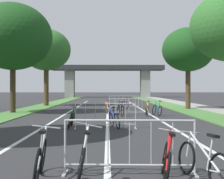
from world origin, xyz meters
name	(u,v)px	position (x,y,z in m)	size (l,w,h in m)	color
grass_verge_left	(46,105)	(-6.06, 29.00, 0.03)	(2.18, 70.89, 0.05)	#477A38
grass_verge_right	(168,105)	(6.06, 29.00, 0.03)	(2.18, 70.89, 0.05)	#477A38
sidewalk_path_right	(190,105)	(8.26, 29.00, 0.04)	(2.22, 70.89, 0.08)	gray
lane_stripe_center	(107,112)	(0.00, 20.51, 0.00)	(0.14, 41.01, 0.01)	silver
lane_stripe_right_lane	(146,112)	(2.73, 20.51, 0.00)	(0.14, 41.01, 0.01)	silver
lane_stripe_left_lane	(69,112)	(-2.73, 20.51, 0.00)	(0.14, 41.01, 0.01)	silver
overpass_bridge	(107,74)	(0.00, 58.59, 4.60)	(21.76, 3.82, 6.20)	#2D2D30
tree_left_maple_mid	(13,37)	(-6.40, 19.39, 5.15)	(5.30, 5.30, 7.42)	#3D2D1E
tree_left_cypress_far	(46,50)	(-5.89, 28.19, 5.37)	(4.69, 4.69, 7.39)	#4C3823
tree_right_oak_near	(188,50)	(6.47, 23.12, 4.77)	(4.15, 4.15, 6.56)	#4C3823
crowd_barrier_nearest	(129,147)	(0.42, 4.34, 0.52)	(2.54, 0.55, 1.05)	#ADADB2
crowd_barrier_second	(105,116)	(-0.08, 11.04, 0.52)	(2.54, 0.54, 1.05)	#ADADB2
crowd_barrier_third	(129,107)	(1.35, 17.75, 0.52)	(2.53, 0.49, 1.05)	#ADADB2
crowd_barrier_fourth	(124,102)	(1.39, 24.46, 0.52)	(2.54, 0.54, 1.05)	#ADADB2
bicycle_silver_0	(40,160)	(-1.18, 3.91, 0.38)	(0.54, 1.71, 0.95)	black
bicycle_purple_1	(125,104)	(1.47, 23.96, 0.37)	(0.56, 1.73, 0.92)	black
bicycle_red_2	(166,162)	(1.03, 3.88, 0.35)	(0.58, 1.62, 0.91)	black
bicycle_blue_3	(114,119)	(0.27, 11.43, 0.37)	(0.71, 1.63, 0.91)	black
bicycle_white_4	(82,159)	(-0.46, 3.95, 0.38)	(0.53, 1.77, 1.00)	black
bicycle_green_5	(72,119)	(-1.49, 11.41, 0.37)	(0.53, 1.67, 0.98)	black
bicycle_yellow_6	(147,110)	(2.43, 17.35, 0.37)	(0.52, 1.65, 0.92)	black
bicycle_black_7	(120,110)	(0.79, 17.23, 0.36)	(0.47, 1.66, 0.94)	black
bicycle_teal_8	(157,110)	(3.03, 17.25, 0.36)	(0.45, 1.70, 0.94)	black
bicycle_orange_9	(108,109)	(0.02, 18.26, 0.35)	(0.58, 1.57, 0.91)	black
bicycle_silver_10	(202,162)	(1.65, 3.83, 0.35)	(0.53, 1.69, 0.88)	black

